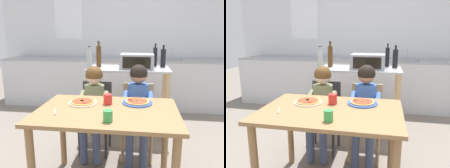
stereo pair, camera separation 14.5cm
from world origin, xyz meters
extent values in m
plane|color=slate|center=(0.00, 1.12, 0.00)|extent=(11.16, 11.16, 0.00)
cube|color=silver|center=(0.00, 2.85, 1.35)|extent=(5.24, 0.12, 2.70)
cube|color=white|center=(-1.21, 2.79, 1.65)|extent=(0.56, 0.01, 0.80)
cube|color=silver|center=(0.00, 2.44, 0.43)|extent=(4.71, 0.60, 0.87)
cube|color=#9E9EA3|center=(0.00, 2.44, 0.88)|extent=(4.71, 0.60, 0.03)
cube|color=gray|center=(0.82, 2.44, 0.90)|extent=(0.40, 0.33, 0.02)
cylinder|color=#B7BABF|center=(0.82, 2.56, 1.00)|extent=(0.02, 0.02, 0.20)
cube|color=#B7BABF|center=(0.10, 1.29, 0.90)|extent=(1.10, 0.57, 0.02)
cube|color=tan|center=(0.10, 1.29, 0.32)|extent=(1.01, 0.53, 0.02)
cube|color=tan|center=(-0.41, 1.05, 0.44)|extent=(0.05, 0.05, 0.89)
cube|color=tan|center=(0.61, 1.05, 0.44)|extent=(0.05, 0.05, 0.89)
cube|color=tan|center=(-0.41, 1.54, 0.44)|extent=(0.05, 0.05, 0.89)
cube|color=tan|center=(0.61, 1.54, 0.44)|extent=(0.05, 0.05, 0.89)
cube|color=#999BA0|center=(0.21, 1.28, 1.01)|extent=(0.44, 0.36, 0.19)
cube|color=black|center=(0.21, 1.10, 1.01)|extent=(0.35, 0.01, 0.15)
cylinder|color=black|center=(0.36, 1.10, 0.95)|extent=(0.02, 0.01, 0.02)
cylinder|color=black|center=(0.46, 1.52, 1.04)|extent=(0.06, 0.06, 0.26)
cylinder|color=black|center=(0.46, 1.52, 1.20)|extent=(0.02, 0.02, 0.05)
cylinder|color=black|center=(0.46, 1.52, 1.23)|extent=(0.02, 0.02, 0.01)
cylinder|color=#4C2D14|center=(-0.32, 1.33, 1.05)|extent=(0.07, 0.07, 0.28)
cylinder|color=#4C2D14|center=(-0.32, 1.33, 1.22)|extent=(0.03, 0.03, 0.06)
cylinder|color=black|center=(-0.32, 1.33, 1.26)|extent=(0.03, 0.03, 0.01)
cylinder|color=#ADB7B2|center=(-0.40, 1.08, 1.03)|extent=(0.07, 0.07, 0.23)
cylinder|color=#ADB7B2|center=(-0.40, 1.08, 1.17)|extent=(0.03, 0.03, 0.06)
cylinder|color=black|center=(-0.40, 1.08, 1.21)|extent=(0.03, 0.03, 0.01)
cylinder|color=black|center=(0.56, 1.44, 1.03)|extent=(0.07, 0.07, 0.25)
cylinder|color=black|center=(0.56, 1.44, 1.18)|extent=(0.03, 0.03, 0.05)
cylinder|color=black|center=(0.56, 1.44, 1.21)|extent=(0.03, 0.03, 0.01)
cube|color=olive|center=(0.00, 0.00, 0.74)|extent=(1.16, 0.79, 0.03)
cylinder|color=olive|center=(-0.52, -0.34, 0.36)|extent=(0.06, 0.06, 0.72)
cylinder|color=olive|center=(-0.52, 0.34, 0.36)|extent=(0.06, 0.06, 0.72)
cylinder|color=olive|center=(0.52, 0.34, 0.36)|extent=(0.06, 0.06, 0.72)
cube|color=#333338|center=(-0.24, 0.64, 0.44)|extent=(0.36, 0.36, 0.04)
cube|color=#333338|center=(-0.24, 0.80, 0.63)|extent=(0.34, 0.03, 0.38)
cylinder|color=#333338|center=(-0.09, 0.49, 0.22)|extent=(0.03, 0.03, 0.42)
cylinder|color=#333338|center=(-0.39, 0.49, 0.22)|extent=(0.03, 0.03, 0.42)
cylinder|color=#333338|center=(-0.09, 0.79, 0.22)|extent=(0.03, 0.03, 0.42)
cylinder|color=#333338|center=(-0.39, 0.79, 0.22)|extent=(0.03, 0.03, 0.42)
cube|color=tan|center=(0.24, 0.59, 0.44)|extent=(0.36, 0.36, 0.04)
cube|color=tan|center=(0.24, 0.75, 0.63)|extent=(0.34, 0.03, 0.38)
cylinder|color=tan|center=(0.39, 0.44, 0.22)|extent=(0.03, 0.03, 0.42)
cylinder|color=tan|center=(0.09, 0.44, 0.22)|extent=(0.03, 0.03, 0.42)
cylinder|color=tan|center=(0.39, 0.74, 0.22)|extent=(0.03, 0.03, 0.42)
cylinder|color=tan|center=(0.09, 0.74, 0.22)|extent=(0.03, 0.03, 0.42)
cube|color=#424C6B|center=(-0.17, 0.50, 0.48)|extent=(0.10, 0.30, 0.10)
cylinder|color=#424C6B|center=(-0.17, 0.37, 0.24)|extent=(0.08, 0.08, 0.44)
cube|color=#424C6B|center=(-0.31, 0.50, 0.48)|extent=(0.10, 0.30, 0.10)
cylinder|color=#424C6B|center=(-0.31, 0.37, 0.24)|extent=(0.08, 0.08, 0.44)
cylinder|color=#7A7F56|center=(-0.11, 0.54, 0.68)|extent=(0.06, 0.26, 0.15)
cylinder|color=#7A7F56|center=(-0.37, 0.54, 0.68)|extent=(0.06, 0.26, 0.15)
cylinder|color=#7A7F56|center=(-0.24, 0.64, 0.64)|extent=(0.22, 0.22, 0.33)
sphere|color=beige|center=(-0.24, 0.64, 0.91)|extent=(0.18, 0.18, 0.18)
sphere|color=brown|center=(-0.24, 0.64, 0.93)|extent=(0.19, 0.19, 0.19)
cube|color=#424C6B|center=(0.31, 0.45, 0.48)|extent=(0.10, 0.30, 0.10)
cylinder|color=#424C6B|center=(0.31, 0.32, 0.24)|extent=(0.08, 0.08, 0.44)
cube|color=#424C6B|center=(0.17, 0.45, 0.48)|extent=(0.10, 0.30, 0.10)
cylinder|color=#424C6B|center=(0.17, 0.32, 0.24)|extent=(0.08, 0.08, 0.44)
cylinder|color=#3D60A8|center=(0.37, 0.49, 0.70)|extent=(0.06, 0.26, 0.15)
cylinder|color=#3D60A8|center=(0.11, 0.49, 0.70)|extent=(0.06, 0.26, 0.15)
cylinder|color=#3D60A8|center=(0.24, 0.59, 0.66)|extent=(0.22, 0.22, 0.37)
sphere|color=#A37556|center=(0.24, 0.59, 0.95)|extent=(0.18, 0.18, 0.18)
sphere|color=black|center=(0.24, 0.59, 0.96)|extent=(0.19, 0.19, 0.19)
cylinder|color=beige|center=(-0.24, 0.13, 0.76)|extent=(0.25, 0.25, 0.01)
cylinder|color=tan|center=(-0.24, 0.13, 0.77)|extent=(0.22, 0.22, 0.01)
cylinder|color=#B23D23|center=(-0.24, 0.13, 0.78)|extent=(0.19, 0.19, 0.00)
cylinder|color=#386628|center=(-0.26, 0.13, 0.78)|extent=(0.02, 0.02, 0.01)
cylinder|color=#DBC666|center=(-0.24, 0.13, 0.78)|extent=(0.03, 0.03, 0.01)
cylinder|color=maroon|center=(-0.21, 0.07, 0.78)|extent=(0.03, 0.03, 0.01)
cylinder|color=#386628|center=(-0.25, 0.13, 0.78)|extent=(0.03, 0.03, 0.01)
cylinder|color=#DBC666|center=(-0.24, 0.14, 0.78)|extent=(0.02, 0.02, 0.01)
cylinder|color=#3356B7|center=(0.24, 0.20, 0.76)|extent=(0.27, 0.27, 0.01)
cylinder|color=tan|center=(0.24, 0.20, 0.77)|extent=(0.21, 0.21, 0.01)
cylinder|color=#B23D23|center=(0.24, 0.20, 0.78)|extent=(0.18, 0.18, 0.00)
cylinder|color=#386628|center=(0.24, 0.20, 0.78)|extent=(0.02, 0.02, 0.01)
cylinder|color=#563319|center=(0.17, 0.22, 0.78)|extent=(0.03, 0.03, 0.01)
cylinder|color=#386628|center=(0.29, 0.22, 0.78)|extent=(0.02, 0.02, 0.01)
cylinder|color=maroon|center=(0.19, 0.19, 0.78)|extent=(0.02, 0.02, 0.01)
cylinder|color=red|center=(-0.02, 0.15, 0.80)|extent=(0.08, 0.08, 0.09)
cylinder|color=green|center=(0.04, -0.25, 0.80)|extent=(0.07, 0.07, 0.08)
cylinder|color=#B7BABF|center=(-0.40, -0.12, 0.76)|extent=(0.06, 0.14, 0.01)
camera|label=1|loc=(0.27, -1.74, 1.37)|focal=36.05mm
camera|label=2|loc=(0.42, -1.72, 1.37)|focal=36.05mm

